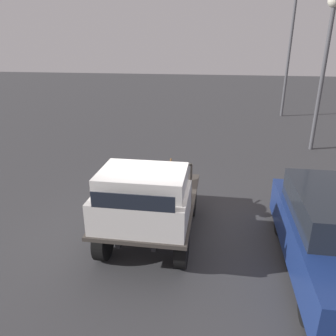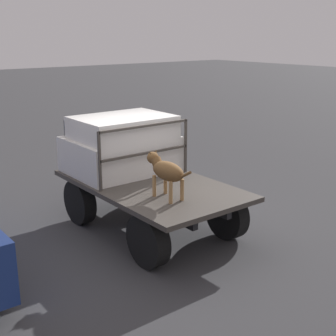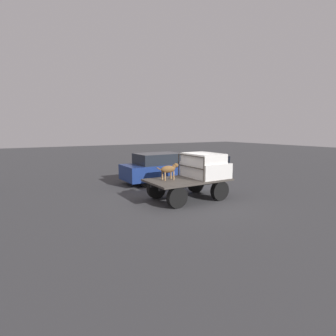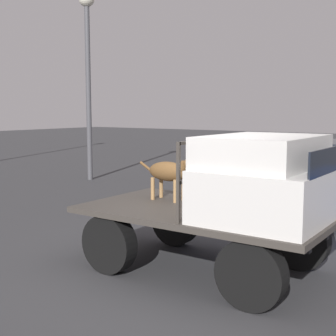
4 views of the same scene
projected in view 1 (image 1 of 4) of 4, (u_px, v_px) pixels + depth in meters
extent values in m
plane|color=#38383A|center=(152.00, 233.00, 7.82)|extent=(80.00, 80.00, 0.00)
cylinder|color=black|center=(182.00, 248.00, 6.57)|extent=(0.82, 0.24, 0.82)
cylinder|color=black|center=(103.00, 240.00, 6.81)|extent=(0.82, 0.24, 0.82)
cylinder|color=black|center=(191.00, 200.00, 8.53)|extent=(0.82, 0.24, 0.82)
cylinder|color=black|center=(130.00, 196.00, 8.76)|extent=(0.82, 0.24, 0.82)
cube|color=black|center=(167.00, 208.00, 7.51)|extent=(3.15, 0.10, 0.18)
cube|color=black|center=(137.00, 206.00, 7.61)|extent=(3.15, 0.10, 0.18)
cube|color=#3D3833|center=(152.00, 202.00, 7.51)|extent=(3.43, 1.96, 0.08)
cube|color=silver|center=(142.00, 206.00, 6.52)|extent=(1.46, 1.84, 0.65)
cube|color=silver|center=(143.00, 180.00, 6.43)|extent=(1.24, 1.69, 0.40)
cube|color=black|center=(132.00, 202.00, 5.69)|extent=(0.02, 1.51, 0.30)
cube|color=#3D3833|center=(191.00, 185.00, 7.07)|extent=(0.04, 0.04, 0.99)
cube|color=#3D3833|center=(111.00, 180.00, 7.32)|extent=(0.04, 0.04, 0.99)
cube|color=#3D3833|center=(150.00, 162.00, 7.02)|extent=(0.04, 1.80, 0.04)
cube|color=#3D3833|center=(150.00, 183.00, 7.20)|extent=(0.04, 1.80, 0.04)
cylinder|color=#9E7547|center=(171.00, 184.00, 7.95)|extent=(0.06, 0.06, 0.34)
cylinder|color=#9E7547|center=(162.00, 183.00, 7.98)|extent=(0.06, 0.06, 0.34)
cylinder|color=#9E7547|center=(174.00, 177.00, 8.33)|extent=(0.06, 0.06, 0.34)
cylinder|color=#9E7547|center=(165.00, 177.00, 8.36)|extent=(0.06, 0.06, 0.34)
ellipsoid|color=brown|center=(168.00, 170.00, 8.06)|extent=(0.67, 0.30, 0.30)
sphere|color=#9E7547|center=(167.00, 175.00, 7.91)|extent=(0.13, 0.13, 0.13)
cylinder|color=brown|center=(166.00, 171.00, 7.76)|extent=(0.21, 0.16, 0.20)
sphere|color=brown|center=(165.00, 171.00, 7.65)|extent=(0.19, 0.19, 0.19)
cone|color=#9E7547|center=(165.00, 173.00, 7.58)|extent=(0.10, 0.10, 0.10)
cone|color=brown|center=(168.00, 167.00, 7.62)|extent=(0.06, 0.08, 0.10)
cone|color=brown|center=(163.00, 167.00, 7.63)|extent=(0.06, 0.08, 0.10)
cylinder|color=brown|center=(170.00, 163.00, 8.41)|extent=(0.28, 0.04, 0.19)
cylinder|color=black|center=(309.00, 308.00, 5.23)|extent=(0.60, 0.20, 0.60)
cylinder|color=black|center=(281.00, 222.00, 7.72)|extent=(0.60, 0.20, 0.60)
cylinder|color=#4C4C51|center=(321.00, 83.00, 12.91)|extent=(0.16, 0.16, 5.51)
sphere|color=silver|center=(335.00, 0.00, 11.86)|extent=(0.50, 0.50, 0.50)
cylinder|color=#4C4C51|center=(289.00, 57.00, 18.81)|extent=(0.16, 0.16, 6.91)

